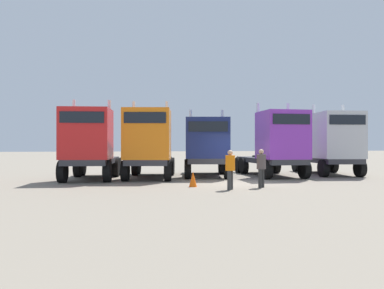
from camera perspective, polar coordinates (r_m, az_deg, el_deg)
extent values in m
plane|color=gray|center=(18.38, 6.92, -5.92)|extent=(200.00, 200.00, 0.00)
cube|color=#333338|center=(21.40, -14.93, -2.42)|extent=(2.87, 5.88, 0.30)
cube|color=red|center=(19.73, -15.82, 1.58)|extent=(2.66, 2.55, 2.58)
cube|color=black|center=(18.64, -16.51, 4.03)|extent=(2.09, 0.30, 0.55)
cylinder|color=silver|center=(20.85, -12.56, 2.31)|extent=(0.20, 0.20, 3.18)
cylinder|color=silver|center=(21.20, -17.65, 2.27)|extent=(0.20, 0.20, 3.18)
cylinder|color=#333338|center=(22.62, -14.36, -1.76)|extent=(1.23, 1.23, 0.12)
cylinder|color=black|center=(19.15, -12.84, -4.03)|extent=(0.48, 1.14, 1.10)
cylinder|color=black|center=(19.59, -19.24, -3.94)|extent=(0.48, 1.14, 1.10)
cylinder|color=black|center=(22.47, -11.60, -3.46)|extent=(0.48, 1.14, 1.10)
cylinder|color=black|center=(22.85, -17.09, -3.40)|extent=(0.48, 1.14, 1.10)
cylinder|color=black|center=(23.56, -11.26, -3.31)|extent=(0.48, 1.14, 1.10)
cylinder|color=black|center=(23.92, -16.51, -3.26)|extent=(0.48, 1.14, 1.10)
cube|color=#333338|center=(21.66, -6.32, -2.48)|extent=(3.27, 6.29, 0.30)
cube|color=orange|center=(19.92, -6.81, 1.56)|extent=(2.82, 2.91, 2.65)
cube|color=black|center=(18.70, -7.22, 4.12)|extent=(2.07, 0.43, 0.55)
cylinder|color=silver|center=(21.25, -3.86, 2.26)|extent=(0.21, 0.21, 3.25)
cylinder|color=silver|center=(21.44, -8.94, 2.24)|extent=(0.21, 0.21, 3.25)
cylinder|color=#333338|center=(22.96, -6.00, -1.82)|extent=(1.29, 1.29, 0.12)
cylinder|color=black|center=(19.32, -3.73, -4.05)|extent=(0.54, 1.11, 1.07)
cylinder|color=black|center=(19.56, -10.19, -4.00)|extent=(0.54, 1.11, 1.07)
cylinder|color=black|center=(22.99, -3.25, -3.43)|extent=(0.54, 1.11, 1.07)
cylinder|color=black|center=(23.19, -8.70, -3.40)|extent=(0.54, 1.11, 1.07)
cylinder|color=black|center=(24.09, -3.14, -3.28)|extent=(0.54, 1.11, 1.07)
cylinder|color=black|center=(24.28, -8.34, -3.25)|extent=(0.54, 1.11, 1.07)
cube|color=#333338|center=(22.78, 2.19, -2.32)|extent=(3.31, 6.09, 0.30)
cube|color=navy|center=(21.02, 2.36, 0.98)|extent=(2.81, 2.70, 2.25)
cube|color=black|center=(19.89, 2.49, 2.78)|extent=(2.07, 0.46, 0.55)
cylinder|color=silver|center=(22.37, 4.66, 1.68)|extent=(0.21, 0.21, 2.85)
cylinder|color=silver|center=(22.30, -0.21, 1.69)|extent=(0.21, 0.21, 2.85)
cylinder|color=#333338|center=(24.04, 2.08, -1.70)|extent=(1.30, 1.30, 0.12)
cylinder|color=black|center=(20.70, 5.46, -3.76)|extent=(0.56, 1.14, 1.09)
cylinder|color=black|center=(20.61, -0.66, -3.78)|extent=(0.56, 1.14, 1.09)
cylinder|color=black|center=(24.15, 4.69, -3.25)|extent=(0.56, 1.14, 1.09)
cylinder|color=black|center=(24.07, -0.55, -3.26)|extent=(0.56, 1.14, 1.09)
cylinder|color=black|center=(25.24, 4.49, -3.11)|extent=(0.56, 1.14, 1.09)
cylinder|color=black|center=(25.17, -0.52, -3.12)|extent=(0.56, 1.14, 1.09)
cube|color=#333338|center=(23.42, 11.69, -2.37)|extent=(2.37, 6.42, 0.30)
cube|color=purple|center=(21.56, 13.66, 1.41)|extent=(2.46, 2.42, 2.69)
cube|color=black|center=(20.51, 15.00, 3.78)|extent=(2.10, 0.10, 0.55)
cylinder|color=silver|center=(23.17, 14.49, 2.04)|extent=(0.18, 0.18, 3.29)
cylinder|color=silver|center=(22.45, 10.07, 2.11)|extent=(0.18, 0.18, 3.29)
cylinder|color=#333338|center=(24.72, 10.49, -1.77)|extent=(1.13, 1.13, 0.12)
cylinder|color=black|center=(21.63, 16.85, -3.67)|extent=(0.38, 1.05, 1.04)
cylinder|color=black|center=(20.73, 11.40, -3.82)|extent=(0.38, 1.05, 1.04)
cylinder|color=black|center=(25.32, 12.68, -3.16)|extent=(0.38, 1.05, 1.04)
cylinder|color=black|center=(24.55, 7.93, -3.25)|extent=(0.38, 1.05, 1.04)
cylinder|color=black|center=(26.33, 11.76, -3.04)|extent=(0.38, 1.05, 1.04)
cylinder|color=black|center=(25.60, 7.18, -3.13)|extent=(0.38, 1.05, 1.04)
cube|color=#333338|center=(25.51, 19.79, -2.22)|extent=(2.97, 6.10, 0.30)
cube|color=#B7BABF|center=(23.91, 21.46, 1.31)|extent=(2.70, 2.66, 2.76)
cube|color=black|center=(22.87, 22.73, 3.52)|extent=(2.09, 0.32, 0.55)
cylinder|color=silver|center=(25.52, 22.12, 1.89)|extent=(0.20, 0.20, 3.36)
cylinder|color=silver|center=(24.76, 18.16, 1.95)|extent=(0.20, 0.20, 3.36)
cylinder|color=#333338|center=(26.69, 18.69, -1.68)|extent=(1.24, 1.24, 0.12)
cylinder|color=black|center=(24.00, 24.33, -3.33)|extent=(0.49, 1.06, 1.02)
cylinder|color=black|center=(23.05, 19.49, -3.47)|extent=(0.49, 1.06, 1.02)
cylinder|color=black|center=(27.19, 20.80, -2.96)|extent=(0.49, 1.06, 1.02)
cylinder|color=black|center=(26.35, 16.44, -3.06)|extent=(0.49, 1.06, 1.02)
cylinder|color=black|center=(28.19, 19.88, -2.86)|extent=(0.49, 1.06, 1.02)
cylinder|color=black|center=(27.39, 15.65, -2.95)|extent=(0.49, 1.06, 1.02)
cylinder|color=#343434|center=(15.47, 5.71, -5.52)|extent=(0.22, 0.22, 0.80)
cylinder|color=#343434|center=(15.74, 6.02, -5.42)|extent=(0.22, 0.22, 0.80)
cylinder|color=orange|center=(15.55, 5.87, -2.83)|extent=(0.56, 0.56, 0.64)
sphere|color=tan|center=(15.54, 5.87, -1.26)|extent=(0.22, 0.22, 0.22)
cylinder|color=#2B2B2B|center=(16.72, 10.74, -5.09)|extent=(0.23, 0.23, 0.82)
cylinder|color=#2B2B2B|center=(16.46, 10.39, -5.17)|extent=(0.23, 0.23, 0.82)
cylinder|color=#4D4241|center=(16.54, 10.57, -2.61)|extent=(0.57, 0.57, 0.65)
sphere|color=tan|center=(16.53, 10.57, -1.10)|extent=(0.22, 0.22, 0.22)
cone|color=#F2590C|center=(16.69, 0.15, -5.33)|extent=(0.36, 0.36, 0.68)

